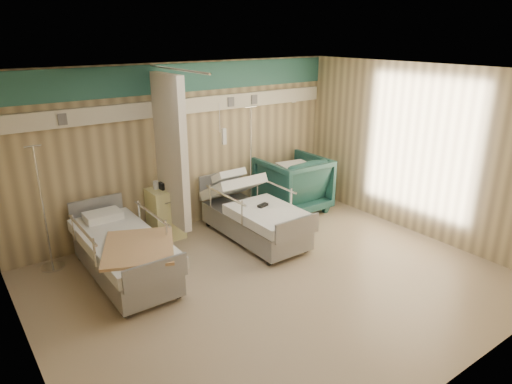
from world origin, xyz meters
The scene contains 13 objects.
ground centered at (0.00, 0.00, 0.00)m, with size 6.00×5.00×0.00m, color gray.
room_walls centered at (-0.03, 0.25, 1.86)m, with size 6.04×5.04×2.82m.
bed_right centered at (0.60, 1.30, 0.32)m, with size 1.00×2.16×0.63m, color white, non-canonical shape.
bed_left centered at (-1.60, 1.30, 0.32)m, with size 1.00×2.16×0.63m, color white, non-canonical shape.
bedside_cabinet centered at (-0.55, 2.20, 0.42)m, with size 0.50×0.48×0.85m, color #EFE995.
visitor_armchair centered at (1.93, 1.90, 0.53)m, with size 1.13×1.16×1.06m, color #1E4C47.
waffle_blanket centered at (1.92, 1.84, 1.09)m, with size 0.56×0.50×0.06m, color silver.
iv_stand_right centered at (1.20, 2.23, 0.41)m, with size 0.36×0.36×2.02m.
iv_stand_left centered at (-2.36, 2.22, 0.37)m, with size 0.33×0.33×1.83m.
call_remote centered at (0.62, 1.09, 0.65)m, with size 0.18×0.08×0.04m, color black.
tan_blanket centered at (-1.55, 0.84, 0.65)m, with size 0.86×1.09×0.04m, color tan.
toiletry_bag centered at (-0.50, 2.21, 0.91)m, with size 0.21×0.13×0.11m, color black.
white_cup centered at (-0.64, 2.29, 0.91)m, with size 0.09×0.09×0.13m, color white.
Camera 1 is at (-3.44, -4.30, 3.26)m, focal length 32.00 mm.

